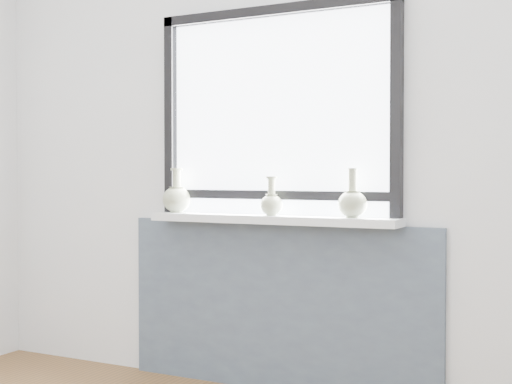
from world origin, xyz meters
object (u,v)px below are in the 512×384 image
at_px(windowsill, 271,219).
at_px(vase_a, 177,198).
at_px(vase_b, 271,203).
at_px(vase_c, 352,202).

relative_size(windowsill, vase_a, 5.56).
xyz_separation_m(windowsill, vase_b, (0.01, -0.02, 0.08)).
bearing_deg(vase_a, vase_b, -2.31).
bearing_deg(windowsill, vase_c, -0.01).
height_order(vase_a, vase_c, vase_a).
bearing_deg(vase_c, vase_b, -177.41).
xyz_separation_m(vase_a, vase_c, (0.99, -0.00, -0.01)).
distance_m(vase_a, vase_b, 0.57).
distance_m(windowsill, vase_a, 0.57).
xyz_separation_m(windowsill, vase_a, (-0.56, 0.00, 0.10)).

